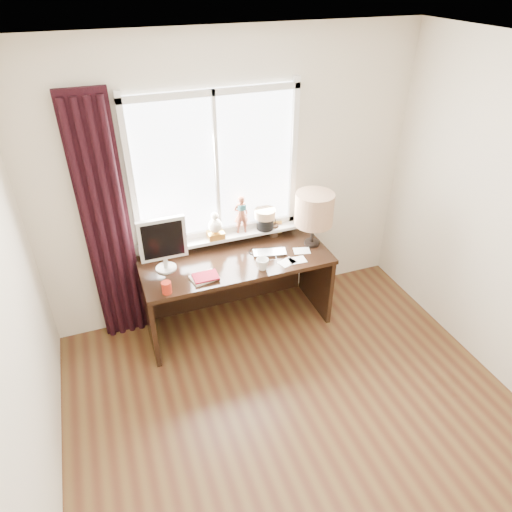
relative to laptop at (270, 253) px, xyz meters
name	(u,v)px	position (x,y,z in m)	size (l,w,h in m)	color
floor	(324,462)	(-0.22, -1.60, -0.76)	(3.50, 4.00, 0.00)	brown
ceiling	(376,79)	(-0.22, -1.60, 1.84)	(3.50, 4.00, 0.00)	white
wall_back	(232,184)	(-0.22, 0.40, 0.54)	(3.50, 2.60, 0.00)	beige
laptop	(270,253)	(0.00, 0.00, 0.00)	(0.30, 0.19, 0.02)	silver
mug	(262,264)	(-0.15, -0.20, 0.04)	(0.11, 0.10, 0.11)	white
red_cup	(167,288)	(-0.99, -0.25, 0.04)	(0.08, 0.08, 0.10)	#A82411
window	(219,188)	(-0.36, 0.35, 0.54)	(1.52, 0.21, 1.40)	white
curtain	(107,229)	(-1.35, 0.31, 0.35)	(0.38, 0.09, 2.25)	black
desk	(233,275)	(-0.32, 0.13, -0.26)	(1.70, 0.70, 0.75)	black
monitor	(163,241)	(-0.93, 0.09, 0.27)	(0.40, 0.18, 0.49)	beige
notebook_stack	(205,277)	(-0.66, -0.17, 0.00)	(0.25, 0.20, 0.03)	beige
brush_holder	(274,230)	(0.15, 0.29, 0.05)	(0.09, 0.09, 0.25)	black
icon_frame	(277,227)	(0.20, 0.32, 0.05)	(0.10, 0.03, 0.13)	gold
table_lamp	(314,210)	(0.43, 0.02, 0.35)	(0.35, 0.35, 0.52)	black
loose_papers	(296,258)	(0.19, -0.14, -0.01)	(0.38, 0.27, 0.00)	white
desk_cables	(265,251)	(-0.03, 0.05, -0.01)	(0.32, 0.22, 0.01)	black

